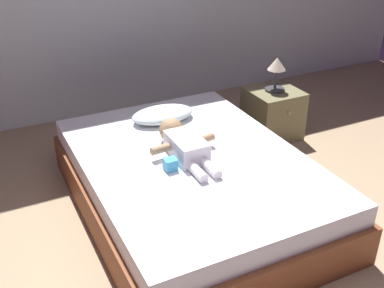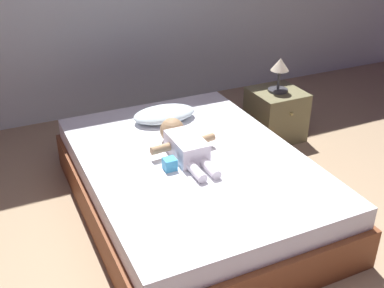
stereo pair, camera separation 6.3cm
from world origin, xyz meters
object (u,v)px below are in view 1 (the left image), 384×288
(pillow, at_px, (163,114))
(toy_block, at_px, (170,164))
(baby, at_px, (183,143))
(nightstand, at_px, (273,113))
(bed, at_px, (192,183))
(toothbrush, at_px, (205,142))
(lamp, at_px, (276,69))

(pillow, relative_size, toy_block, 6.26)
(pillow, distance_m, baby, 0.56)
(nightstand, bearing_deg, toy_block, -150.12)
(baby, bearing_deg, bed, -68.72)
(bed, distance_m, baby, 0.31)
(nightstand, relative_size, toy_block, 5.84)
(baby, height_order, toy_block, baby)
(pillow, relative_size, toothbrush, 3.39)
(nightstand, xyz_separation_m, lamp, (-0.00, 0.00, 0.43))
(bed, height_order, lamp, lamp)
(nightstand, bearing_deg, baby, -152.69)
(lamp, bearing_deg, bed, -149.14)
(lamp, bearing_deg, pillow, -176.21)
(lamp, bearing_deg, toothbrush, -150.45)
(toothbrush, distance_m, nightstand, 1.18)
(toothbrush, height_order, lamp, lamp)
(bed, xyz_separation_m, nightstand, (1.19, 0.71, 0.02))
(pillow, xyz_separation_m, toothbrush, (0.12, -0.50, -0.04))
(pillow, xyz_separation_m, baby, (-0.08, -0.55, 0.02))
(baby, height_order, nightstand, baby)
(baby, relative_size, toothbrush, 4.68)
(bed, bearing_deg, pillow, 85.15)
(bed, relative_size, baby, 2.98)
(bed, distance_m, lamp, 1.45)
(pillow, bearing_deg, baby, -98.73)
(pillow, height_order, lamp, lamp)
(bed, relative_size, nightstand, 4.41)
(toy_block, bearing_deg, nightstand, 29.88)
(bed, xyz_separation_m, toothbrush, (0.18, 0.14, 0.23))
(toothbrush, xyz_separation_m, nightstand, (1.01, 0.57, -0.21))
(bed, relative_size, toy_block, 25.72)
(toothbrush, xyz_separation_m, toy_block, (-0.38, -0.23, 0.03))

